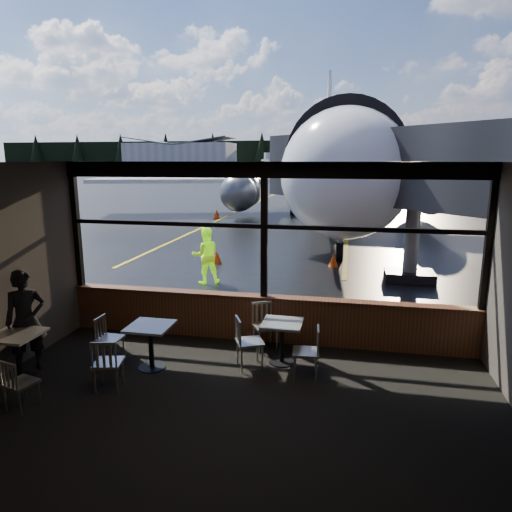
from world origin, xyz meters
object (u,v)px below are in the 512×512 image
(cone_nose, at_px, (333,260))
(cafe_table_left, at_px, (18,357))
(airliner, at_px, (334,122))
(ground_crew, at_px, (206,256))
(jet_bridge, at_px, (421,205))
(cafe_table_mid, at_px, (151,347))
(passenger, at_px, (26,321))
(chair_near_e, at_px, (306,353))
(chair_mid_s, at_px, (108,363))
(cone_wing, at_px, (217,214))
(cafe_table_near, at_px, (282,343))
(chair_near_w, at_px, (250,342))
(chair_mid_w, at_px, (110,339))
(chair_left_s, at_px, (21,384))
(chair_near_n, at_px, (265,327))
(cone_extra, at_px, (217,257))

(cone_nose, bearing_deg, cafe_table_left, -117.20)
(airliner, height_order, ground_crew, airliner)
(airliner, distance_m, jet_bridge, 15.39)
(cafe_table_mid, distance_m, passenger, 2.13)
(chair_near_e, height_order, cone_nose, chair_near_e)
(chair_mid_s, bearing_deg, cone_wing, 88.79)
(cafe_table_near, relative_size, chair_near_w, 0.82)
(airliner, xyz_separation_m, cafe_table_left, (-4.03, -22.60, -5.29))
(chair_mid_w, bearing_deg, chair_mid_s, 28.36)
(chair_near_w, xyz_separation_m, cone_nose, (1.13, 7.96, -0.23))
(chair_near_e, bearing_deg, jet_bridge, -25.56)
(cone_nose, xyz_separation_m, cone_wing, (-7.42, 11.37, 0.06))
(cafe_table_near, relative_size, chair_left_s, 0.94)
(cafe_table_near, bearing_deg, chair_mid_s, -149.44)
(chair_near_w, xyz_separation_m, chair_near_n, (0.12, 0.83, -0.01))
(jet_bridge, relative_size, cafe_table_near, 13.57)
(jet_bridge, bearing_deg, cone_nose, 153.64)
(cafe_table_mid, bearing_deg, chair_left_s, -128.00)
(ground_crew, bearing_deg, chair_mid_s, 68.18)
(cafe_table_near, bearing_deg, chair_near_e, -46.16)
(chair_mid_w, bearing_deg, cafe_table_near, 101.10)
(airliner, height_order, chair_left_s, airliner)
(chair_mid_s, relative_size, ground_crew, 0.54)
(chair_left_s, xyz_separation_m, passenger, (-0.77, 1.16, 0.47))
(cafe_table_near, distance_m, chair_mid_s, 2.92)
(cafe_table_mid, distance_m, chair_near_e, 2.64)
(cafe_table_near, distance_m, chair_near_n, 0.67)
(cafe_table_near, relative_size, cone_wing, 1.32)
(ground_crew, xyz_separation_m, cone_wing, (-3.86, 14.19, -0.53))
(airliner, xyz_separation_m, chair_left_s, (-3.36, -23.37, -5.29))
(cafe_table_mid, relative_size, chair_near_e, 0.88)
(airliner, bearing_deg, chair_near_w, -95.12)
(jet_bridge, xyz_separation_m, cone_nose, (-2.49, 1.23, -2.02))
(cone_wing, bearing_deg, chair_left_s, -81.00)
(jet_bridge, height_order, chair_left_s, jet_bridge)
(cafe_table_left, bearing_deg, chair_near_w, 18.56)
(chair_mid_w, distance_m, cone_wing, 19.94)
(airliner, distance_m, cone_wing, 8.88)
(chair_mid_w, height_order, passenger, passenger)
(chair_near_e, xyz_separation_m, chair_near_n, (-0.86, 1.02, 0.00))
(airliner, bearing_deg, cone_extra, -107.40)
(jet_bridge, bearing_deg, passenger, -134.05)
(chair_near_e, xyz_separation_m, chair_near_w, (-0.98, 0.18, 0.02))
(chair_near_e, relative_size, chair_left_s, 1.10)
(chair_near_w, bearing_deg, chair_near_n, 146.93)
(chair_near_w, relative_size, chair_near_n, 1.03)
(cafe_table_mid, bearing_deg, cone_nose, 71.51)
(jet_bridge, xyz_separation_m, cafe_table_left, (-7.20, -7.94, -1.84))
(chair_left_s, relative_size, passenger, 0.46)
(chair_near_w, relative_size, ground_crew, 0.57)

